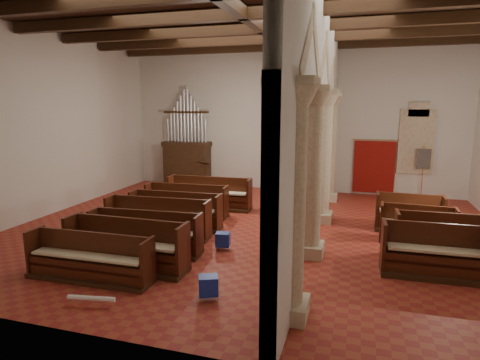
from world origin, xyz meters
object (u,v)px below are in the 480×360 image
lectern (205,177)px  processional_banner (422,181)px  aisle_pew_0 (432,259)px  pipe_organ (187,156)px  nave_pew_0 (90,265)px

lectern → processional_banner: processional_banner is taller
processional_banner → aisle_pew_0: bearing=-103.9°
processional_banner → aisle_pew_0: (-0.75, -7.47, -0.38)m
processional_banner → aisle_pew_0: processional_banner is taller
aisle_pew_0 → pipe_organ: bearing=139.1°
nave_pew_0 → aisle_pew_0: size_ratio=1.32×
aisle_pew_0 → lectern: bearing=136.9°
pipe_organ → processional_banner: 9.78m
pipe_organ → lectern: (0.95, -0.25, -0.86)m
processional_banner → nave_pew_0: processional_banner is taller
nave_pew_0 → processional_banner: bearing=50.6°
lectern → nave_pew_0: lectern is taller
pipe_organ → aisle_pew_0: bearing=-39.7°
nave_pew_0 → lectern: bearing=95.7°
aisle_pew_0 → nave_pew_0: bearing=-163.3°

